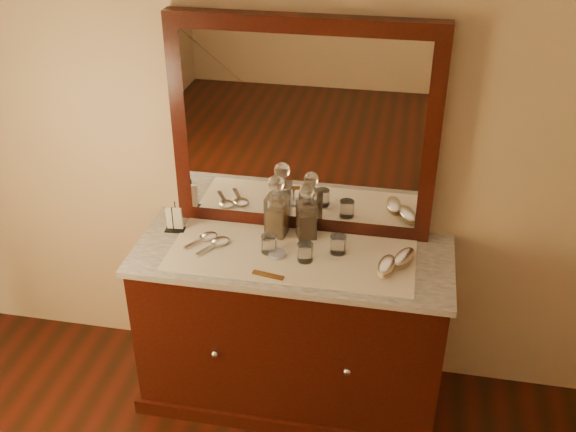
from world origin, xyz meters
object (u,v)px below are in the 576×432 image
object	(u,v)px
comb	(268,275)
hand_mirror_inner	(218,243)
napkin_rack	(174,220)
hand_mirror_outer	(206,238)
dresser_cabinet	(292,329)
decanter_right	(306,217)
decanter_left	(277,212)
brush_far	(404,258)
brush_near	(387,266)
mirror_frame	(303,129)
pin_dish	(277,254)

from	to	relation	value
comb	hand_mirror_inner	distance (m)	0.34
napkin_rack	hand_mirror_outer	distance (m)	0.18
hand_mirror_outer	hand_mirror_inner	xyz separation A→B (m)	(0.07, -0.03, 0.00)
dresser_cabinet	decanter_right	distance (m)	0.57
comb	decanter_left	xyz separation A→B (m)	(-0.03, 0.34, 0.11)
brush_far	decanter_right	bearing A→B (deg)	163.80
comb	hand_mirror_inner	bearing A→B (deg)	154.92
brush_near	comb	bearing A→B (deg)	-164.74
brush_far	hand_mirror_inner	world-z (taller)	brush_far
mirror_frame	decanter_left	bearing A→B (deg)	-133.37
dresser_cabinet	comb	xyz separation A→B (m)	(-0.07, -0.20, 0.45)
napkin_rack	dresser_cabinet	bearing A→B (deg)	-8.58
pin_dish	decanter_right	xyz separation A→B (m)	(0.10, 0.18, 0.10)
napkin_rack	decanter_left	xyz separation A→B (m)	(0.48, 0.05, 0.07)
dresser_cabinet	napkin_rack	bearing A→B (deg)	171.42
brush_near	hand_mirror_inner	distance (m)	0.78
comb	hand_mirror_outer	size ratio (longest dim) A/B	0.76
mirror_frame	hand_mirror_inner	distance (m)	0.65
dresser_cabinet	hand_mirror_outer	world-z (taller)	hand_mirror_outer
pin_dish	hand_mirror_outer	size ratio (longest dim) A/B	0.44
decanter_right	hand_mirror_inner	size ratio (longest dim) A/B	1.41
napkin_rack	decanter_right	world-z (taller)	decanter_right
dresser_cabinet	pin_dish	xyz separation A→B (m)	(-0.06, -0.04, 0.45)
napkin_rack	brush_far	bearing A→B (deg)	-4.04
dresser_cabinet	comb	size ratio (longest dim) A/B	9.97
brush_near	dresser_cabinet	bearing A→B (deg)	171.20
dresser_cabinet	pin_dish	distance (m)	0.46
pin_dish	hand_mirror_inner	distance (m)	0.29
hand_mirror_outer	comb	bearing A→B (deg)	-33.74
mirror_frame	brush_near	xyz separation A→B (m)	(0.43, -0.31, -0.47)
decanter_right	hand_mirror_inner	xyz separation A→B (m)	(-0.39, -0.15, -0.10)
comb	hand_mirror_outer	distance (m)	0.42
hand_mirror_outer	decanter_left	bearing A→B (deg)	18.61
mirror_frame	napkin_rack	bearing A→B (deg)	-164.92
brush_near	mirror_frame	bearing A→B (deg)	143.84
decanter_right	hand_mirror_outer	bearing A→B (deg)	-166.15
decanter_left	decanter_right	xyz separation A→B (m)	(0.14, 0.01, -0.01)
pin_dish	brush_far	bearing A→B (deg)	4.92
pin_dish	brush_far	size ratio (longest dim) A/B	0.45
decanter_left	brush_far	xyz separation A→B (m)	(0.60, -0.13, -0.10)
dresser_cabinet	brush_near	bearing A→B (deg)	-8.80
pin_dish	comb	world-z (taller)	pin_dish
decanter_right	hand_mirror_outer	size ratio (longest dim) A/B	1.50
comb	napkin_rack	size ratio (longest dim) A/B	1.01
mirror_frame	pin_dish	bearing A→B (deg)	-102.20
decanter_left	hand_mirror_inner	distance (m)	0.31
decanter_right	brush_far	size ratio (longest dim) A/B	1.57
napkin_rack	hand_mirror_inner	size ratio (longest dim) A/B	0.72
napkin_rack	brush_far	size ratio (longest dim) A/B	0.79
mirror_frame	pin_dish	world-z (taller)	mirror_frame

